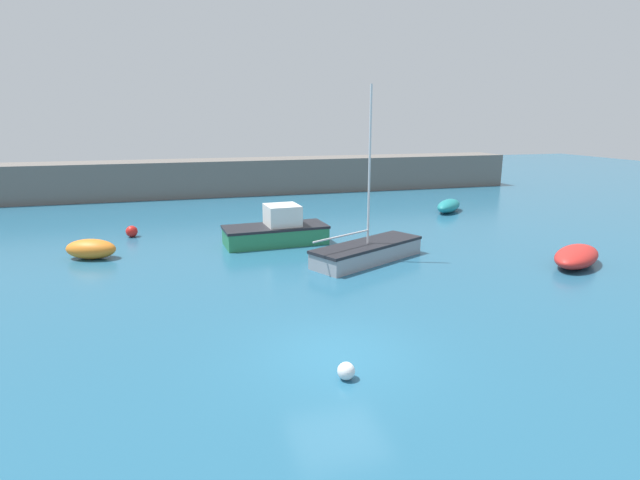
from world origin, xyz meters
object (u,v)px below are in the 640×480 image
object	(u,v)px
rowboat_blue_near	(449,206)
mooring_buoy_white	(346,371)
sailboat_tall_mast	(367,251)
fishing_dinghy_green	(91,249)
mooring_buoy_red	(132,231)
rowboat_white_midwater	(576,256)
motorboat_grey_hull	(277,230)

from	to	relation	value
rowboat_blue_near	mooring_buoy_white	bearing A→B (deg)	-169.18
sailboat_tall_mast	fishing_dinghy_green	xyz separation A→B (m)	(-11.40, 3.71, 0.00)
rowboat_blue_near	mooring_buoy_white	distance (m)	22.70
rowboat_blue_near	mooring_buoy_red	size ratio (longest dim) A/B	5.11
rowboat_white_midwater	motorboat_grey_hull	distance (m)	13.22
rowboat_blue_near	fishing_dinghy_green	xyz separation A→B (m)	(-20.66, -5.46, 0.02)
sailboat_tall_mast	mooring_buoy_red	world-z (taller)	sailboat_tall_mast
sailboat_tall_mast	mooring_buoy_red	size ratio (longest dim) A/B	12.36
sailboat_tall_mast	rowboat_white_midwater	distance (m)	8.59
mooring_buoy_red	sailboat_tall_mast	bearing A→B (deg)	-36.88
mooring_buoy_white	rowboat_white_midwater	bearing A→B (deg)	26.45
fishing_dinghy_green	rowboat_blue_near	bearing A→B (deg)	-144.53
sailboat_tall_mast	rowboat_white_midwater	size ratio (longest dim) A/B	2.04
sailboat_tall_mast	motorboat_grey_hull	bearing A→B (deg)	100.68
fishing_dinghy_green	mooring_buoy_white	world-z (taller)	fishing_dinghy_green
sailboat_tall_mast	rowboat_blue_near	xyz separation A→B (m)	(9.26, 9.16, -0.02)
sailboat_tall_mast	mooring_buoy_red	xyz separation A→B (m)	(-10.01, 7.51, -0.13)
rowboat_white_midwater	rowboat_blue_near	world-z (taller)	rowboat_white_midwater
motorboat_grey_hull	sailboat_tall_mast	bearing A→B (deg)	124.09
rowboat_white_midwater	fishing_dinghy_green	size ratio (longest dim) A/B	1.44
rowboat_white_midwater	motorboat_grey_hull	world-z (taller)	motorboat_grey_hull
sailboat_tall_mast	mooring_buoy_white	bearing A→B (deg)	-141.09
sailboat_tall_mast	mooring_buoy_white	world-z (taller)	sailboat_tall_mast
sailboat_tall_mast	rowboat_white_midwater	world-z (taller)	sailboat_tall_mast
sailboat_tall_mast	motorboat_grey_hull	xyz separation A→B (m)	(-3.10, 4.05, 0.24)
rowboat_white_midwater	mooring_buoy_white	bearing A→B (deg)	173.20
motorboat_grey_hull	rowboat_white_midwater	bearing A→B (deg)	143.84
sailboat_tall_mast	mooring_buoy_white	size ratio (longest dim) A/B	17.30
fishing_dinghy_green	mooring_buoy_white	xyz separation A→B (m)	(7.26, -12.87, -0.22)
rowboat_blue_near	mooring_buoy_white	size ratio (longest dim) A/B	7.16
mooring_buoy_red	rowboat_blue_near	bearing A→B (deg)	4.91
sailboat_tall_mast	mooring_buoy_white	xyz separation A→B (m)	(-4.14, -9.16, -0.22)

